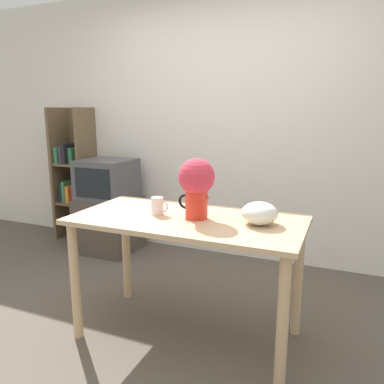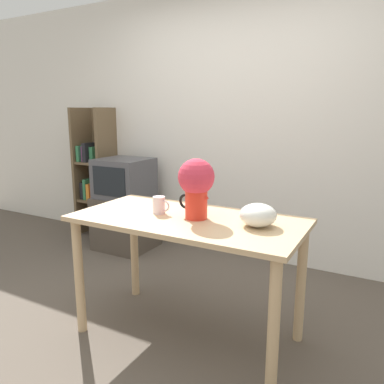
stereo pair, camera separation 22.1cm
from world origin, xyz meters
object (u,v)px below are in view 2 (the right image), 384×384
object	(u,v)px
tv_set	(124,178)
white_bowl	(258,215)
flower_vase	(196,184)
coffee_mug	(159,205)

from	to	relation	value
tv_set	white_bowl	bearing A→B (deg)	-30.66
white_bowl	tv_set	size ratio (longest dim) A/B	0.41
tv_set	flower_vase	bearing A→B (deg)	-37.51
coffee_mug	flower_vase	bearing A→B (deg)	2.93
tv_set	coffee_mug	bearing A→B (deg)	-43.40
flower_vase	white_bowl	distance (m)	0.41
coffee_mug	tv_set	bearing A→B (deg)	136.60
flower_vase	white_bowl	size ratio (longest dim) A/B	1.74
flower_vase	white_bowl	bearing A→B (deg)	3.98
coffee_mug	tv_set	distance (m)	1.62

